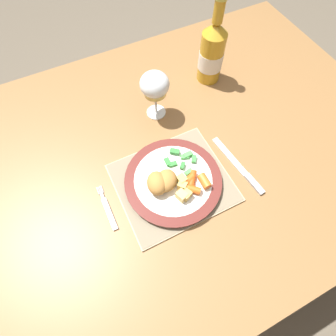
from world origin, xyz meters
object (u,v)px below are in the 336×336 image
Objects in this scene: dinner_plate at (173,180)px; table_knife at (242,170)px; wine_glass at (155,86)px; bottle at (212,53)px; dining_table at (154,169)px; fork at (108,211)px.

table_knife is at bearing -14.58° from dinner_plate.
bottle reaches higher than wine_glass.
wine_glass is (0.08, 0.15, 0.19)m from dining_table.
wine_glass is at bearing -164.48° from bottle.
dinner_plate is at bearing -81.29° from dining_table.
dining_table is 11.68× the size of fork.
fork is 0.62× the size of table_knife.
fork is 0.59m from bottle.
bottle is at bearing 15.52° from wine_glass.
dinner_plate is 0.19m from fork.
dinner_plate is at bearing -1.00° from fork.
fork is 0.39m from table_knife.
dining_table is at bearing 98.71° from dinner_plate.
dining_table is 0.26m from wine_glass.
dining_table is at bearing 144.37° from table_knife.
dining_table is 0.27m from table_knife.
bottle is (0.31, 0.22, 0.18)m from dining_table.
fork is (-0.19, 0.00, -0.01)m from dinner_plate.
wine_glass reaches higher than dining_table.
wine_glass reaches higher than dinner_plate.
dinner_plate is 0.28m from wine_glass.
fork is (-0.18, -0.10, 0.08)m from dining_table.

